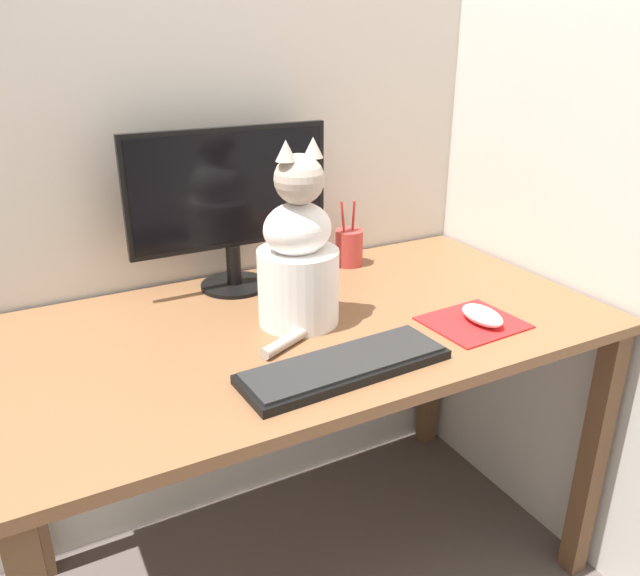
{
  "coord_description": "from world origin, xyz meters",
  "views": [
    {
      "loc": [
        -0.57,
        -1.12,
        1.33
      ],
      "look_at": [
        -0.03,
        -0.11,
        0.86
      ],
      "focal_mm": 35.0,
      "sensor_mm": 36.0,
      "label": 1
    }
  ],
  "objects": [
    {
      "name": "ground_plane",
      "position": [
        0.0,
        0.0,
        0.0
      ],
      "size": [
        12.0,
        12.0,
        0.0
      ],
      "primitive_type": "plane",
      "color": "#564C47"
    },
    {
      "name": "wall_back",
      "position": [
        0.0,
        0.39,
        1.25
      ],
      "size": [
        7.0,
        0.04,
        2.5
      ],
      "color": "beige",
      "rests_on": "ground_plane"
    },
    {
      "name": "wall_side_right",
      "position": [
        0.69,
        0.0,
        1.25
      ],
      "size": [
        0.04,
        7.0,
        2.5
      ],
      "rotation": [
        0.0,
        0.0,
        1.57
      ],
      "color": "beige",
      "rests_on": "ground_plane"
    },
    {
      "name": "desk",
      "position": [
        0.0,
        0.0,
        0.64
      ],
      "size": [
        1.33,
        0.72,
        0.73
      ],
      "color": "brown",
      "rests_on": "ground_plane"
    },
    {
      "name": "monitor",
      "position": [
        -0.07,
        0.27,
        0.96
      ],
      "size": [
        0.5,
        0.17,
        0.4
      ],
      "color": "black",
      "rests_on": "desk"
    },
    {
      "name": "keyboard",
      "position": [
        -0.04,
        -0.23,
        0.75
      ],
      "size": [
        0.42,
        0.15,
        0.02
      ],
      "rotation": [
        0.0,
        0.0,
        0.05
      ],
      "color": "black",
      "rests_on": "desk"
    },
    {
      "name": "mousepad_right",
      "position": [
        0.32,
        -0.18,
        0.74
      ],
      "size": [
        0.21,
        0.19,
        0.0
      ],
      "rotation": [
        0.0,
        0.0,
        0.06
      ],
      "color": "red",
      "rests_on": "desk"
    },
    {
      "name": "computer_mouse_right",
      "position": [
        0.33,
        -0.2,
        0.76
      ],
      "size": [
        0.06,
        0.11,
        0.03
      ],
      "color": "white",
      "rests_on": "mousepad_right"
    },
    {
      "name": "cat",
      "position": [
        -0.02,
        0.0,
        0.88
      ],
      "size": [
        0.24,
        0.24,
        0.4
      ],
      "rotation": [
        0.0,
        0.0,
        0.1
      ],
      "color": "white",
      "rests_on": "desk"
    },
    {
      "name": "pen_cup",
      "position": [
        0.26,
        0.27,
        0.78
      ],
      "size": [
        0.08,
        0.08,
        0.18
      ],
      "color": "#B23833",
      "rests_on": "desk"
    }
  ]
}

